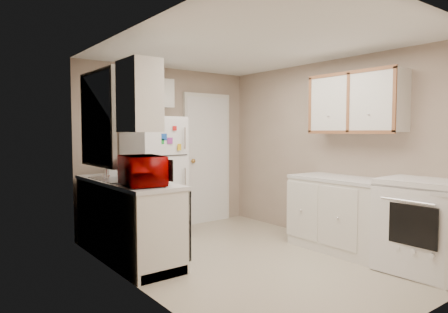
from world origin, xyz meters
TOP-DOWN VIEW (x-y plane):
  - floor at (0.00, 0.00)m, footprint 3.80×3.80m
  - ceiling at (0.00, 0.00)m, footprint 3.80×3.80m
  - wall_left at (-1.40, 0.00)m, footprint 3.80×3.80m
  - wall_right at (1.40, 0.00)m, footprint 3.80×3.80m
  - wall_back at (0.00, 1.90)m, footprint 2.80×2.80m
  - wall_front at (0.00, -1.90)m, footprint 2.80×2.80m
  - left_counter at (-1.10, 0.90)m, footprint 0.60×1.80m
  - dishwasher at (-0.81, 0.30)m, footprint 0.03×0.58m
  - sink at (-1.10, 1.05)m, footprint 0.54×0.74m
  - microwave at (-1.15, 0.37)m, footprint 0.60×0.39m
  - soap_bottle at (-1.10, 1.31)m, footprint 0.13×0.13m
  - window_blinds at (-1.36, 1.05)m, footprint 0.10×0.98m
  - upper_cabinet_left at (-1.25, 0.22)m, footprint 0.30×0.45m
  - refrigerator at (-0.42, 1.54)m, footprint 0.75×0.73m
  - cabinet_over_fridge at (-0.40, 1.75)m, footprint 0.70×0.30m
  - interior_door at (0.70, 1.86)m, footprint 0.86×0.06m
  - right_counter at (1.10, -0.80)m, footprint 0.60×2.00m
  - stove at (1.11, -1.41)m, footprint 0.70×0.85m
  - upper_cabinet_right at (1.25, -0.50)m, footprint 0.30×1.20m

SIDE VIEW (x-z plane):
  - floor at x=0.00m, z-range 0.00..0.00m
  - left_counter at x=-1.10m, z-range 0.00..0.90m
  - right_counter at x=1.10m, z-range 0.00..0.90m
  - stove at x=1.11m, z-range 0.00..0.98m
  - dishwasher at x=-0.81m, z-range 0.13..0.85m
  - refrigerator at x=-0.42m, z-range 0.00..1.66m
  - sink at x=-1.10m, z-range 0.78..0.94m
  - soap_bottle at x=-1.10m, z-range 0.89..1.11m
  - interior_door at x=0.70m, z-range -0.02..2.06m
  - microwave at x=-1.15m, z-range 0.86..1.24m
  - wall_left at x=-1.40m, z-range 1.20..1.20m
  - wall_right at x=1.40m, z-range 1.20..1.20m
  - wall_back at x=0.00m, z-range 1.20..1.20m
  - wall_front at x=0.00m, z-range 1.20..1.20m
  - window_blinds at x=-1.36m, z-range 1.06..2.14m
  - upper_cabinet_left at x=-1.25m, z-range 1.45..2.15m
  - upper_cabinet_right at x=1.25m, z-range 1.45..2.15m
  - cabinet_over_fridge at x=-0.40m, z-range 1.80..2.20m
  - ceiling at x=0.00m, z-range 2.40..2.40m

